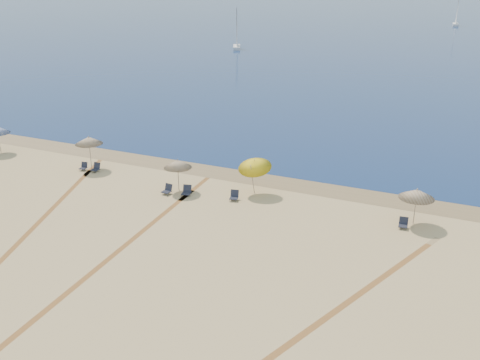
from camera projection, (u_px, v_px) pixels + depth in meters
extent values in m
plane|color=#0C2151|center=(457.00, 9.00, 210.97)|extent=(500.00, 500.00, 0.00)
plane|color=olive|center=(262.00, 179.00, 40.15)|extent=(500.00, 500.00, 0.00)
cylinder|color=gray|center=(90.00, 153.00, 41.82)|extent=(0.05, 0.05, 2.40)
cone|color=beige|center=(89.00, 140.00, 41.44)|extent=(2.09, 2.09, 0.55)
sphere|color=gray|center=(88.00, 137.00, 41.33)|extent=(0.08, 0.08, 0.08)
cylinder|color=gray|center=(178.00, 176.00, 37.67)|extent=(0.05, 0.05, 2.11)
cone|color=beige|center=(178.00, 164.00, 37.34)|extent=(1.95, 1.95, 0.55)
sphere|color=gray|center=(178.00, 160.00, 37.23)|extent=(0.08, 0.08, 0.08)
cylinder|color=gray|center=(253.00, 179.00, 36.88)|extent=(0.05, 0.76, 2.28)
cone|color=yellow|center=(254.00, 164.00, 36.78)|extent=(2.28, 2.34, 1.21)
sphere|color=gray|center=(255.00, 160.00, 36.67)|extent=(0.08, 0.08, 0.08)
cylinder|color=gray|center=(415.00, 208.00, 32.66)|extent=(0.05, 0.05, 2.11)
cone|color=beige|center=(417.00, 194.00, 32.33)|extent=(2.12, 2.12, 0.55)
sphere|color=gray|center=(417.00, 189.00, 32.23)|extent=(0.08, 0.08, 0.08)
cube|color=black|center=(83.00, 168.00, 41.76)|extent=(0.55, 0.55, 0.04)
cube|color=black|center=(84.00, 165.00, 41.90)|extent=(0.51, 0.24, 0.44)
cylinder|color=#A5A5AD|center=(79.00, 170.00, 41.69)|extent=(0.02, 0.02, 0.16)
cylinder|color=#A5A5AD|center=(84.00, 170.00, 41.58)|extent=(0.02, 0.02, 0.16)
cube|color=black|center=(95.00, 170.00, 41.42)|extent=(0.55, 0.55, 0.05)
cube|color=black|center=(97.00, 166.00, 41.56)|extent=(0.55, 0.20, 0.49)
cylinder|color=#A5A5AD|center=(91.00, 171.00, 41.36)|extent=(0.02, 0.02, 0.18)
cylinder|color=#A5A5AD|center=(96.00, 172.00, 41.19)|extent=(0.02, 0.02, 0.18)
cube|color=black|center=(166.00, 192.00, 37.31)|extent=(0.62, 0.62, 0.05)
cube|color=black|center=(169.00, 187.00, 37.44)|extent=(0.57, 0.27, 0.49)
cylinder|color=#A5A5AD|center=(162.00, 193.00, 37.28)|extent=(0.02, 0.02, 0.18)
cylinder|color=#A5A5AD|center=(167.00, 195.00, 37.06)|extent=(0.02, 0.02, 0.18)
cube|color=black|center=(186.00, 193.00, 37.01)|extent=(0.69, 0.69, 0.05)
cube|color=black|center=(187.00, 188.00, 37.18)|extent=(0.61, 0.33, 0.52)
cylinder|color=#A5A5AD|center=(181.00, 195.00, 36.91)|extent=(0.03, 0.03, 0.19)
cylinder|color=#A5A5AD|center=(188.00, 196.00, 36.83)|extent=(0.03, 0.03, 0.19)
cube|color=black|center=(234.00, 198.00, 36.29)|extent=(0.65, 0.65, 0.05)
cube|color=black|center=(235.00, 193.00, 36.44)|extent=(0.57, 0.32, 0.48)
cylinder|color=#A5A5AD|center=(229.00, 200.00, 36.19)|extent=(0.02, 0.02, 0.18)
cylinder|color=#A5A5AD|center=(236.00, 201.00, 36.11)|extent=(0.02, 0.02, 0.18)
cube|color=black|center=(403.00, 226.00, 32.37)|extent=(0.57, 0.57, 0.05)
cube|color=black|center=(404.00, 221.00, 32.51)|extent=(0.54, 0.24, 0.46)
cylinder|color=#A5A5AD|center=(399.00, 228.00, 32.30)|extent=(0.02, 0.02, 0.17)
cylinder|color=#A5A5AD|center=(406.00, 229.00, 32.18)|extent=(0.02, 0.02, 0.17)
cube|color=white|center=(237.00, 47.00, 105.88)|extent=(3.30, 5.20, 0.56)
cylinder|color=gray|center=(237.00, 28.00, 104.57)|extent=(0.11, 0.11, 7.44)
cube|color=white|center=(455.00, 24.00, 149.37)|extent=(2.01, 5.68, 0.61)
cylinder|color=gray|center=(458.00, 9.00, 147.94)|extent=(0.12, 0.12, 8.09)
plane|color=tan|center=(111.00, 257.00, 29.22)|extent=(29.63, 29.63, 0.00)
plane|color=tan|center=(122.00, 248.00, 30.18)|extent=(29.63, 29.63, 0.00)
plane|color=tan|center=(279.00, 352.00, 21.97)|extent=(35.95, 35.95, 0.00)
plane|color=tan|center=(25.00, 236.00, 31.47)|extent=(35.76, 35.76, 0.00)
plane|color=tan|center=(33.00, 228.00, 32.49)|extent=(35.76, 35.76, 0.00)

